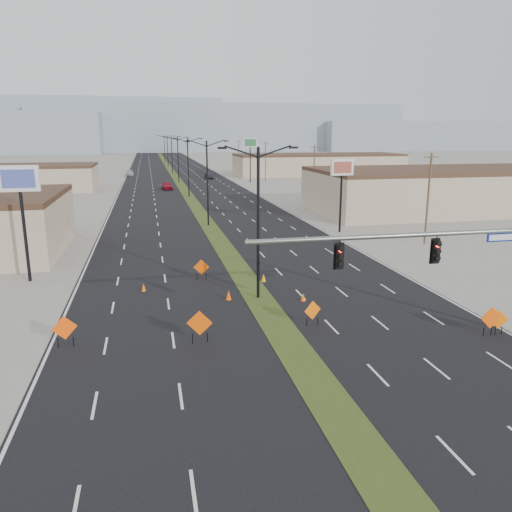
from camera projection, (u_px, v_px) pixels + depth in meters
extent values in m
plane|color=gray|center=(316.00, 382.00, 22.34)|extent=(600.00, 600.00, 0.00)
cube|color=black|center=(178.00, 181.00, 117.25)|extent=(25.00, 400.00, 0.02)
cube|color=#2C3E16|center=(178.00, 181.00, 117.25)|extent=(2.00, 400.00, 0.04)
cube|color=tan|center=(15.00, 179.00, 95.93)|extent=(30.00, 14.00, 4.50)
cube|color=tan|center=(440.00, 191.00, 71.35)|extent=(36.00, 18.00, 5.50)
cube|color=tan|center=(318.00, 165.00, 133.92)|extent=(44.00, 16.00, 5.00)
cube|color=#8596A5|center=(222.00, 128.00, 311.91)|extent=(220.00, 50.00, 28.00)
cube|color=#8596A5|center=(432.00, 136.00, 332.26)|extent=(160.00, 50.00, 18.00)
cube|color=#8596A5|center=(108.00, 125.00, 316.09)|extent=(140.00, 50.00, 32.00)
cylinder|color=slate|center=(409.00, 235.00, 23.84)|extent=(16.00, 0.24, 0.24)
cube|color=navy|center=(504.00, 237.00, 24.96)|extent=(1.90, 0.04, 0.45)
cube|color=black|center=(339.00, 257.00, 23.34)|extent=(0.50, 0.28, 1.30)
sphere|color=#FF0C05|center=(341.00, 250.00, 23.10)|extent=(0.22, 0.22, 0.22)
cube|color=black|center=(436.00, 251.00, 24.36)|extent=(0.50, 0.28, 1.30)
sphere|color=#FF0C05|center=(438.00, 245.00, 24.12)|extent=(0.22, 0.22, 0.22)
cylinder|color=black|center=(258.00, 225.00, 32.53)|extent=(0.20, 0.20, 10.00)
cube|color=black|center=(222.00, 148.00, 30.88)|extent=(0.55, 0.24, 0.14)
cube|color=black|center=(293.00, 147.00, 31.82)|extent=(0.55, 0.24, 0.14)
cylinder|color=black|center=(207.00, 184.00, 59.11)|extent=(0.20, 0.20, 10.00)
cube|color=black|center=(187.00, 141.00, 57.45)|extent=(0.55, 0.24, 0.14)
cube|color=black|center=(226.00, 141.00, 58.39)|extent=(0.55, 0.24, 0.14)
cylinder|color=black|center=(188.00, 168.00, 85.68)|extent=(0.20, 0.20, 10.00)
cube|color=black|center=(174.00, 139.00, 84.03)|extent=(0.55, 0.24, 0.14)
cube|color=black|center=(201.00, 139.00, 84.97)|extent=(0.55, 0.24, 0.14)
cylinder|color=black|center=(178.00, 160.00, 112.26)|extent=(0.20, 0.20, 10.00)
cube|color=black|center=(167.00, 137.00, 110.60)|extent=(0.55, 0.24, 0.14)
cube|color=black|center=(188.00, 137.00, 111.54)|extent=(0.55, 0.24, 0.14)
cylinder|color=black|center=(172.00, 155.00, 138.83)|extent=(0.20, 0.20, 10.00)
cube|color=black|center=(163.00, 137.00, 137.18)|extent=(0.55, 0.24, 0.14)
cube|color=black|center=(180.00, 137.00, 138.12)|extent=(0.55, 0.24, 0.14)
cylinder|color=black|center=(168.00, 151.00, 165.41)|extent=(0.20, 0.20, 10.00)
cube|color=black|center=(160.00, 136.00, 163.75)|extent=(0.55, 0.24, 0.14)
cube|color=black|center=(174.00, 136.00, 164.69)|extent=(0.55, 0.24, 0.14)
cylinder|color=black|center=(165.00, 149.00, 191.98)|extent=(0.20, 0.20, 10.00)
cube|color=black|center=(158.00, 136.00, 190.33)|extent=(0.55, 0.24, 0.14)
cube|color=black|center=(170.00, 136.00, 191.27)|extent=(0.55, 0.24, 0.14)
cylinder|color=#4C3823|center=(428.00, 199.00, 49.08)|extent=(0.20, 0.20, 9.00)
cube|color=#4C3823|center=(431.00, 157.00, 48.10)|extent=(1.60, 0.10, 0.10)
cylinder|color=#4C3823|center=(314.00, 173.00, 82.30)|extent=(0.20, 0.20, 9.00)
cube|color=#4C3823|center=(315.00, 147.00, 81.32)|extent=(1.60, 0.10, 0.10)
cylinder|color=#4C3823|center=(265.00, 161.00, 115.52)|extent=(0.20, 0.20, 9.00)
cube|color=#4C3823|center=(266.00, 143.00, 114.54)|extent=(1.60, 0.10, 0.10)
cylinder|color=#4C3823|center=(239.00, 155.00, 148.74)|extent=(0.20, 0.20, 9.00)
cube|color=#4C3823|center=(239.00, 141.00, 147.76)|extent=(1.60, 0.10, 0.10)
imported|color=maroon|center=(167.00, 186.00, 98.39)|extent=(2.29, 4.67, 1.53)
imported|color=black|center=(209.00, 176.00, 121.87)|extent=(1.89, 4.13, 1.31)
imported|color=#ABAFB5|center=(130.00, 173.00, 129.55)|extent=(2.08, 5.02, 1.45)
cube|color=#FF4905|center=(64.00, 328.00, 25.72)|extent=(1.24, 0.43, 1.29)
cylinder|color=black|center=(58.00, 343.00, 25.84)|extent=(0.05, 0.05, 0.53)
cylinder|color=black|center=(73.00, 342.00, 25.99)|extent=(0.05, 0.05, 0.53)
cube|color=#F05005|center=(200.00, 323.00, 26.22)|extent=(1.34, 0.33, 1.36)
cylinder|color=black|center=(192.00, 339.00, 26.34)|extent=(0.05, 0.05, 0.56)
cylinder|color=black|center=(207.00, 337.00, 26.50)|extent=(0.05, 0.05, 0.56)
cube|color=#E34804|center=(201.00, 267.00, 37.72)|extent=(1.18, 0.23, 1.18)
cylinder|color=black|center=(197.00, 277.00, 37.82)|extent=(0.05, 0.05, 0.49)
cylinder|color=black|center=(206.00, 276.00, 37.97)|extent=(0.05, 0.05, 0.49)
cube|color=#FC6605|center=(313.00, 310.00, 28.68)|extent=(1.08, 0.38, 1.13)
cylinder|color=black|center=(307.00, 322.00, 28.78)|extent=(0.05, 0.05, 0.47)
cylinder|color=black|center=(318.00, 321.00, 28.91)|extent=(0.05, 0.05, 0.47)
cube|color=#EA4904|center=(491.00, 318.00, 27.20)|extent=(1.26, 0.06, 1.26)
cylinder|color=black|center=(484.00, 332.00, 27.31)|extent=(0.05, 0.05, 0.52)
cylinder|color=black|center=(495.00, 331.00, 27.46)|extent=(0.05, 0.05, 0.52)
cube|color=orange|center=(498.00, 319.00, 27.33)|extent=(1.06, 0.41, 1.11)
cylinder|color=black|center=(491.00, 331.00, 27.43)|extent=(0.05, 0.05, 0.46)
cylinder|color=black|center=(502.00, 330.00, 27.56)|extent=(0.05, 0.05, 0.46)
cone|color=orange|center=(264.00, 278.00, 37.35)|extent=(0.48, 0.48, 0.61)
cone|color=#E84904|center=(229.00, 295.00, 33.26)|extent=(0.50, 0.50, 0.66)
cone|color=#FB5E05|center=(303.00, 297.00, 33.03)|extent=(0.44, 0.44, 0.55)
cone|color=#DF6104|center=(144.00, 287.00, 35.10)|extent=(0.43, 0.43, 0.55)
cylinder|color=black|center=(25.00, 235.00, 36.78)|extent=(0.24, 0.24, 7.11)
cube|color=white|center=(19.00, 178.00, 35.80)|extent=(2.81, 0.38, 1.87)
cube|color=#4752AA|center=(18.00, 179.00, 35.61)|extent=(2.25, 0.08, 1.31)
cylinder|color=black|center=(341.00, 202.00, 55.53)|extent=(0.24, 0.24, 6.69)
cube|color=white|center=(342.00, 167.00, 54.60)|extent=(2.66, 0.59, 1.76)
cube|color=#9B4133|center=(343.00, 167.00, 54.41)|extent=(2.11, 0.25, 1.23)
cylinder|color=black|center=(250.00, 164.00, 112.24)|extent=(0.24, 0.24, 8.17)
cube|color=white|center=(250.00, 143.00, 111.10)|extent=(3.08, 1.66, 2.15)
cube|color=#358649|center=(250.00, 143.00, 110.91)|extent=(2.37, 1.12, 1.50)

